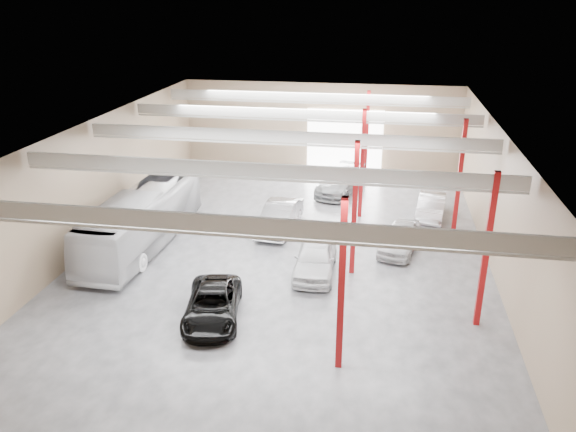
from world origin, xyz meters
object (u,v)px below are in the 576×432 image
(black_sedan, at_px, (213,305))
(car_row_a, at_px, (315,257))
(car_right_far, at_px, (400,238))
(car_row_b, at_px, (280,217))
(car_right_near, at_px, (431,207))
(coach_bus, at_px, (143,219))
(car_row_c, at_px, (340,182))

(black_sedan, height_order, car_row_a, car_row_a)
(black_sedan, bearing_deg, car_right_far, 35.99)
(black_sedan, relative_size, car_right_far, 1.11)
(car_row_b, xyz_separation_m, car_right_near, (9.21, 3.44, -0.08))
(car_row_a, height_order, car_right_near, car_row_a)
(black_sedan, distance_m, car_row_a, 6.52)
(car_right_near, xyz_separation_m, car_right_far, (-2.02, -5.20, -0.00))
(coach_bus, xyz_separation_m, black_sedan, (6.13, -6.88, -0.93))
(car_right_near, bearing_deg, car_row_a, -118.19)
(coach_bus, relative_size, car_row_a, 2.32)
(coach_bus, height_order, car_right_near, coach_bus)
(car_row_b, xyz_separation_m, car_right_far, (7.19, -1.76, -0.08))
(black_sedan, height_order, car_right_near, car_right_near)
(coach_bus, height_order, car_right_far, coach_bus)
(coach_bus, distance_m, car_row_c, 15.12)
(coach_bus, height_order, car_row_a, coach_bus)
(car_row_b, bearing_deg, coach_bus, -149.14)
(car_row_c, height_order, car_right_near, car_row_c)
(car_row_c, distance_m, car_right_near, 7.38)
(car_row_b, relative_size, car_row_c, 0.91)
(car_row_b, height_order, car_right_near, car_row_b)
(car_row_a, xyz_separation_m, car_row_b, (-2.84, 5.20, -0.01))
(coach_bus, height_order, black_sedan, coach_bus)
(car_right_near, distance_m, car_right_far, 5.58)
(car_row_a, bearing_deg, black_sedan, -128.38)
(car_row_c, relative_size, car_right_far, 1.26)
(coach_bus, relative_size, car_right_far, 2.58)
(black_sedan, xyz_separation_m, car_right_far, (8.28, 8.64, 0.07))
(coach_bus, xyz_separation_m, car_row_b, (7.21, 3.52, -0.78))
(coach_bus, relative_size, car_right_near, 2.48)
(black_sedan, bearing_deg, car_row_b, 73.78)
(black_sedan, xyz_separation_m, car_row_b, (1.09, 10.40, 0.15))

